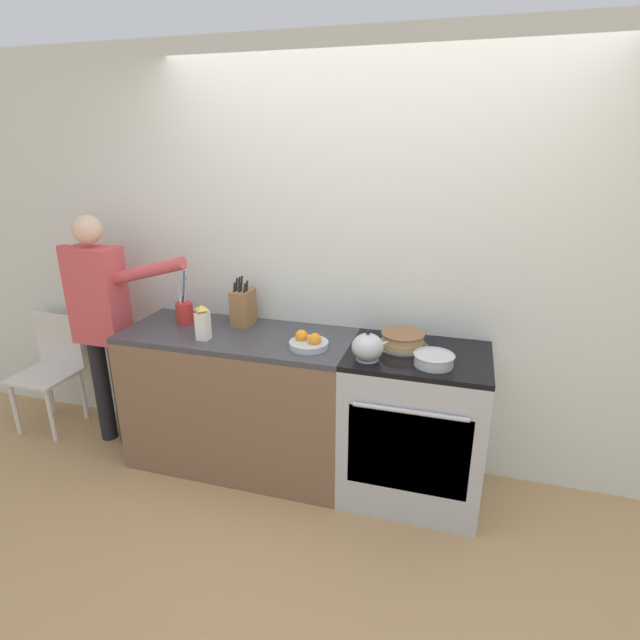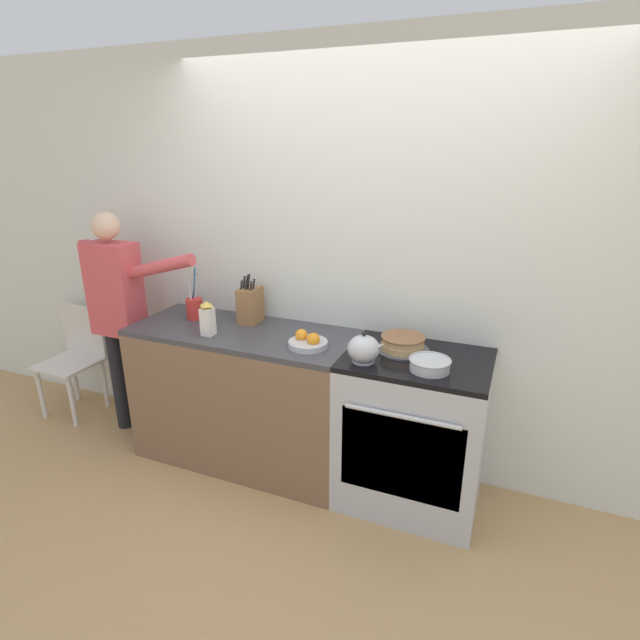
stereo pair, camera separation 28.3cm
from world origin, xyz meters
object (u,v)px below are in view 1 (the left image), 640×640
mixing_bowl (434,360)px  fruit_bowl (309,342)px  layer_cake (403,341)px  knife_block (243,307)px  milk_carton (203,323)px  stove_range (414,425)px  utensil_crock (185,312)px  dining_chair (53,364)px  tea_kettle (368,347)px  person_baker (101,314)px

mixing_bowl → fruit_bowl: fruit_bowl is taller
layer_cake → knife_block: knife_block is taller
mixing_bowl → milk_carton: bearing=-179.6°
layer_cake → stove_range: bearing=-33.1°
stove_range → utensil_crock: size_ratio=2.67×
knife_block → utensil_crock: (-0.38, -0.08, -0.04)m
milk_carton → dining_chair: size_ratio=0.26×
stove_range → tea_kettle: (-0.26, -0.16, 0.53)m
knife_block → fruit_bowl: 0.57m
knife_block → dining_chair: size_ratio=0.39×
knife_block → dining_chair: knife_block is taller
dining_chair → utensil_crock: bearing=-9.9°
stove_range → fruit_bowl: bearing=-171.9°
knife_block → milk_carton: size_ratio=1.50×
person_baker → layer_cake: bearing=-11.1°
milk_carton → tea_kettle: bearing=-0.9°
knife_block → milk_carton: (-0.12, -0.30, -0.02)m
layer_cake → fruit_bowl: 0.54m
fruit_bowl → dining_chair: (-2.05, 0.17, -0.47)m
mixing_bowl → utensil_crock: size_ratio=0.63×
tea_kettle → fruit_bowl: size_ratio=0.94×
knife_block → milk_carton: 0.32m
tea_kettle → milk_carton: (-0.99, 0.02, 0.03)m
utensil_crock → tea_kettle: bearing=-10.8°
layer_cake → tea_kettle: (-0.16, -0.23, 0.03)m
knife_block → tea_kettle: bearing=-20.0°
milk_carton → mixing_bowl: bearing=0.4°
layer_cake → knife_block: 1.03m
mixing_bowl → milk_carton: 1.34m
stove_range → fruit_bowl: (-0.61, -0.09, 0.49)m
layer_cake → mixing_bowl: layer_cake is taller
utensil_crock → fruit_bowl: (0.89, -0.16, -0.05)m
layer_cake → milk_carton: size_ratio=1.40×
layer_cake → milk_carton: (-1.15, -0.21, 0.06)m
knife_block → fruit_bowl: (0.51, -0.24, -0.09)m
mixing_bowl → person_baker: 2.16m
milk_carton → dining_chair: bearing=170.8°
tea_kettle → dining_chair: bearing=174.2°
utensil_crock → person_baker: 0.57m
utensil_crock → person_baker: (-0.57, -0.09, -0.04)m
mixing_bowl → fruit_bowl: size_ratio=0.96×
utensil_crock → mixing_bowl: bearing=-7.6°
knife_block → utensil_crock: size_ratio=0.94×
mixing_bowl → tea_kettle: bearing=-175.9°
stove_range → utensil_crock: (-1.50, 0.08, 0.53)m
milk_carton → layer_cake: bearing=10.4°
tea_kettle → person_baker: 1.82m
fruit_bowl → knife_block: bearing=154.6°
tea_kettle → knife_block: bearing=160.0°
tea_kettle → person_baker: bearing=175.5°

